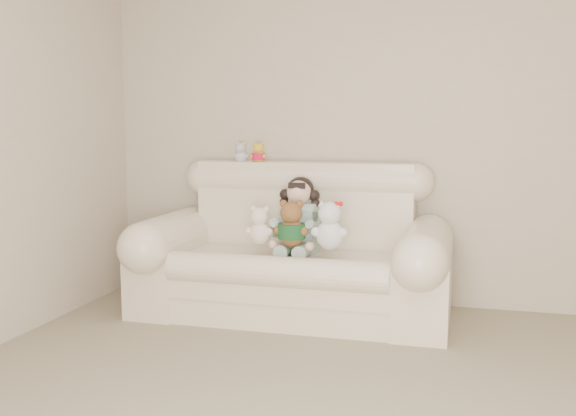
{
  "coord_description": "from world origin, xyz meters",
  "views": [
    {
      "loc": [
        0.38,
        -2.24,
        1.3
      ],
      "look_at": [
        -0.74,
        1.9,
        0.75
      ],
      "focal_mm": 41.06,
      "sensor_mm": 36.0,
      "label": 1
    }
  ],
  "objects_px": {
    "sofa": "(292,241)",
    "brown_teddy": "(292,219)",
    "seated_child": "(299,214)",
    "white_cat": "(330,220)",
    "cream_teddy": "(260,222)"
  },
  "relations": [
    {
      "from": "sofa",
      "to": "cream_teddy",
      "type": "bearing_deg",
      "value": -150.44
    },
    {
      "from": "seated_child",
      "to": "white_cat",
      "type": "xyz_separation_m",
      "value": [
        0.26,
        -0.23,
        0.0
      ]
    },
    {
      "from": "brown_teddy",
      "to": "white_cat",
      "type": "distance_m",
      "value": 0.26
    },
    {
      "from": "sofa",
      "to": "brown_teddy",
      "type": "height_order",
      "value": "sofa"
    },
    {
      "from": "sofa",
      "to": "brown_teddy",
      "type": "xyz_separation_m",
      "value": [
        0.03,
        -0.13,
        0.17
      ]
    },
    {
      "from": "sofa",
      "to": "cream_teddy",
      "type": "distance_m",
      "value": 0.26
    },
    {
      "from": "seated_child",
      "to": "sofa",
      "type": "bearing_deg",
      "value": -101.59
    },
    {
      "from": "seated_child",
      "to": "white_cat",
      "type": "height_order",
      "value": "seated_child"
    },
    {
      "from": "seated_child",
      "to": "white_cat",
      "type": "relative_size",
      "value": 1.42
    },
    {
      "from": "cream_teddy",
      "to": "seated_child",
      "type": "bearing_deg",
      "value": 63.38
    },
    {
      "from": "white_cat",
      "to": "brown_teddy",
      "type": "bearing_deg",
      "value": -169.29
    },
    {
      "from": "white_cat",
      "to": "sofa",
      "type": "bearing_deg",
      "value": 167.64
    },
    {
      "from": "brown_teddy",
      "to": "white_cat",
      "type": "xyz_separation_m",
      "value": [
        0.26,
        -0.02,
        0.01
      ]
    },
    {
      "from": "seated_child",
      "to": "white_cat",
      "type": "bearing_deg",
      "value": -31.67
    },
    {
      "from": "brown_teddy",
      "to": "white_cat",
      "type": "bearing_deg",
      "value": 4.88
    }
  ]
}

